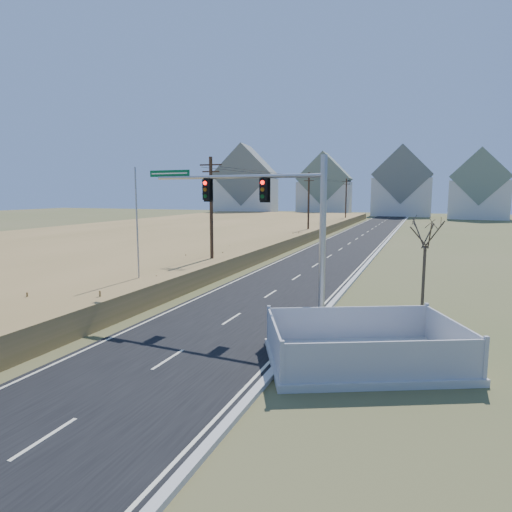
% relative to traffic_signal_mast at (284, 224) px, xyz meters
% --- Properties ---
extents(ground, '(260.00, 260.00, 0.00)m').
position_rel_traffic_signal_mast_xyz_m(ground, '(-2.58, -4.39, -4.86)').
color(ground, '#4E5629').
rests_on(ground, ground).
extents(road, '(8.00, 180.00, 0.06)m').
position_rel_traffic_signal_mast_xyz_m(road, '(-2.58, 45.61, -4.83)').
color(road, black).
rests_on(road, ground).
extents(curb, '(0.30, 180.00, 0.18)m').
position_rel_traffic_signal_mast_xyz_m(curb, '(1.57, 45.61, -4.77)').
color(curb, '#B2AFA8').
rests_on(curb, ground).
extents(reed_marsh, '(38.00, 110.00, 1.30)m').
position_rel_traffic_signal_mast_xyz_m(reed_marsh, '(-26.58, 35.61, -4.21)').
color(reed_marsh, '#AE834E').
rests_on(reed_marsh, ground).
extents(utility_pole_near, '(1.80, 0.26, 9.00)m').
position_rel_traffic_signal_mast_xyz_m(utility_pole_near, '(-9.08, 10.61, -0.18)').
color(utility_pole_near, '#422D1E').
rests_on(utility_pole_near, ground).
extents(utility_pole_mid, '(1.80, 0.26, 9.00)m').
position_rel_traffic_signal_mast_xyz_m(utility_pole_mid, '(-9.08, 40.61, -0.18)').
color(utility_pole_mid, '#422D1E').
rests_on(utility_pole_mid, ground).
extents(utility_pole_far, '(1.80, 0.26, 9.00)m').
position_rel_traffic_signal_mast_xyz_m(utility_pole_far, '(-9.08, 70.61, -0.18)').
color(utility_pole_far, '#422D1E').
rests_on(utility_pole_far, ground).
extents(condo_nw, '(17.69, 13.38, 19.05)m').
position_rel_traffic_signal_mast_xyz_m(condo_nw, '(-40.58, 95.61, 2.84)').
color(condo_nw, silver).
rests_on(condo_nw, ground).
extents(condo_nnw, '(14.93, 11.17, 17.03)m').
position_rel_traffic_signal_mast_xyz_m(condo_nnw, '(-20.58, 103.61, 2.08)').
color(condo_nnw, silver).
rests_on(condo_nnw, ground).
extents(condo_n, '(15.27, 10.20, 18.54)m').
position_rel_traffic_signal_mast_xyz_m(condo_n, '(-0.58, 107.61, 2.75)').
color(condo_n, silver).
rests_on(condo_n, ground).
extents(condo_ne, '(14.12, 10.51, 16.52)m').
position_rel_traffic_signal_mast_xyz_m(condo_ne, '(17.42, 99.61, 1.98)').
color(condo_ne, silver).
rests_on(condo_ne, ground).
extents(traffic_signal_mast, '(10.08, 1.23, 8.04)m').
position_rel_traffic_signal_mast_xyz_m(traffic_signal_mast, '(0.00, 0.00, 0.00)').
color(traffic_signal_mast, '#9EA0A5').
rests_on(traffic_signal_mast, ground).
extents(fence_enclosure, '(8.38, 7.27, 1.61)m').
position_rel_traffic_signal_mast_xyz_m(fence_enclosure, '(4.42, -4.03, -4.55)').
color(fence_enclosure, '#B7B5AD').
rests_on(fence_enclosure, ground).
extents(open_sign, '(0.46, 0.10, 0.57)m').
position_rel_traffic_signal_mast_xyz_m(open_sign, '(5.38, -4.56, -4.56)').
color(open_sign, white).
rests_on(open_sign, ground).
extents(flagpole, '(0.35, 0.35, 7.81)m').
position_rel_traffic_signal_mast_xyz_m(flagpole, '(-9.58, 1.78, -1.74)').
color(flagpole, '#B7B5AD').
rests_on(flagpole, ground).
extents(bare_tree, '(2.03, 2.03, 5.38)m').
position_rel_traffic_signal_mast_xyz_m(bare_tree, '(6.34, 4.83, -0.52)').
color(bare_tree, '#4C3F33').
rests_on(bare_tree, ground).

